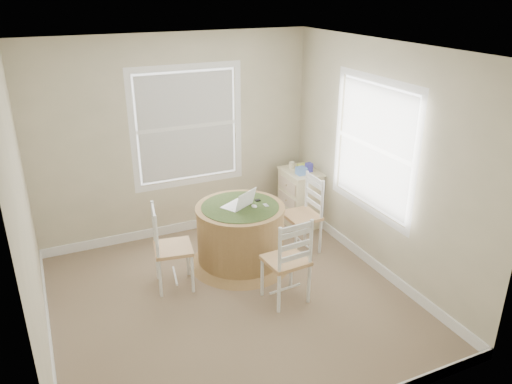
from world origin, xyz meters
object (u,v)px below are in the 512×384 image
chair_near (286,260)px  laptop (239,204)px  chair_left (173,248)px  round_table (240,233)px  corner_chest (300,197)px  chair_right (301,215)px

chair_near → laptop: (-0.15, 0.89, 0.30)m
chair_left → laptop: laptop is taller
chair_near → chair_left: bearing=-40.6°
chair_near → laptop: bearing=-84.5°
round_table → laptop: laptop is taller
laptop → round_table: bearing=118.2°
round_table → chair_near: 0.90m
chair_left → laptop: (0.84, 0.16, 0.30)m
chair_near → corner_chest: 1.85m
round_table → chair_left: (-0.86, -0.15, 0.07)m
chair_right → laptop: (-0.83, 0.02, 0.30)m
chair_near → chair_right: bearing=-131.9°
round_table → chair_right: bearing=0.1°
chair_near → round_table: bearing=-85.2°
laptop → corner_chest: bearing=179.2°
chair_left → chair_near: 1.24m
corner_chest → round_table: bearing=-150.5°
chair_left → chair_right: same height
chair_right → laptop: size_ratio=2.25×
laptop → corner_chest: (1.18, 0.65, -0.38)m
round_table → chair_left: chair_left is taller
chair_left → chair_near: size_ratio=1.00×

